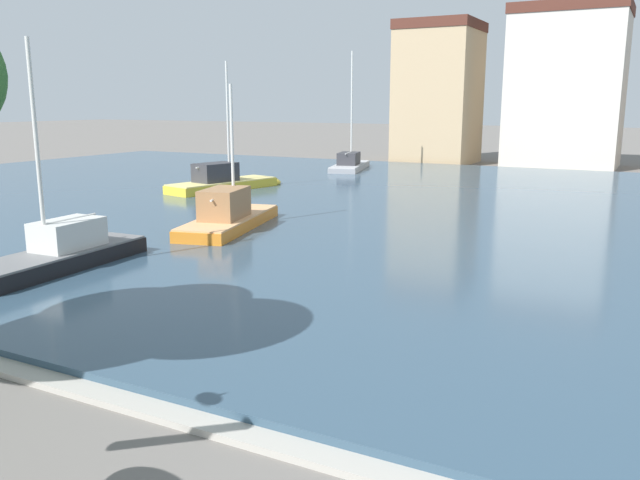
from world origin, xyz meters
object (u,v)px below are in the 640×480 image
Objects in this scene: sailboat_orange at (233,218)px; sailboat_grey at (351,165)px; sailboat_yellow at (229,183)px; sailboat_black at (47,262)px.

sailboat_grey is (-5.59, 22.73, -0.07)m from sailboat_orange.
sailboat_orange is 0.96× the size of sailboat_yellow.
sailboat_yellow is (-6.75, 9.10, -0.00)m from sailboat_orange.
sailboat_yellow reaches higher than sailboat_black.
sailboat_grey is at bearing 103.82° from sailboat_orange.
sailboat_black is 0.78× the size of sailboat_grey.
sailboat_grey is 1.10× the size of sailboat_yellow.
sailboat_black is 31.34m from sailboat_grey.
sailboat_black is 0.90× the size of sailboat_orange.
sailboat_orange is at bearing 85.44° from sailboat_black.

